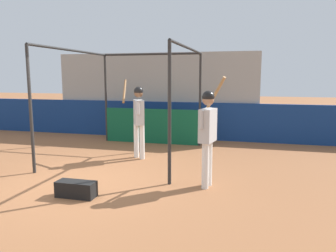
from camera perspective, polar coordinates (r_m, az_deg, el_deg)
The scene contains 7 objects.
ground_plane at distance 6.86m, azimuth -15.25°, elevation -9.51°, with size 60.00×60.00×0.00m, color #935B38.
outfield_wall at distance 11.32m, azimuth -2.58°, elevation 1.13°, with size 24.00×0.12×1.24m.
bleacher_section at distance 12.83m, azimuth -0.42°, elevation 5.78°, with size 7.05×3.20×2.92m.
batting_cage at distance 9.48m, azimuth -4.41°, elevation 3.53°, with size 3.14×3.81×2.80m.
player_batter at distance 8.37m, azimuth -5.18°, elevation 1.94°, with size 0.76×0.78×2.02m.
player_waiting at distance 6.18m, azimuth 6.94°, elevation -0.51°, with size 0.47×0.80×2.11m.
equipment_bag at distance 6.07m, azimuth -15.71°, elevation -10.53°, with size 0.70×0.28×0.28m.
Camera 1 is at (3.29, -5.64, 2.11)m, focal length 35.00 mm.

